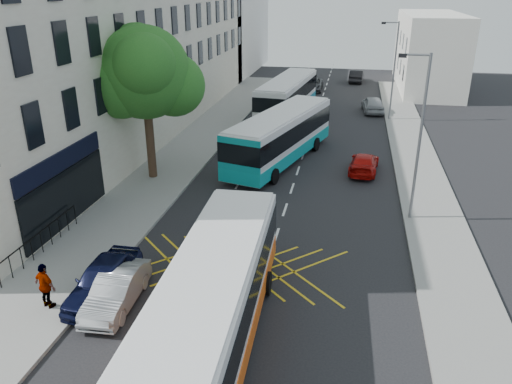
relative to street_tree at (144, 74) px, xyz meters
The scene contains 20 objects.
ground 18.33m from the street_tree, 60.38° to the right, with size 120.00×120.00×0.00m, color black.
pavement_left 6.22m from the street_tree, 73.47° to the left, with size 5.00×70.00×0.15m, color gray.
pavement_right 17.17m from the street_tree, ahead, with size 3.00×70.00×0.15m, color gray.
terrace_main 11.00m from the street_tree, 119.95° to the left, with size 8.30×45.00×13.50m.
terrace_far 40.43m from the street_tree, 97.81° to the left, with size 8.00×20.00×10.00m, color silver.
building_right 38.43m from the street_tree, 59.43° to the left, with size 6.00×18.00×8.00m, color silver.
street_tree is the anchor object (origin of this frame).
lamp_near 15.10m from the street_tree, 11.40° to the right, with size 1.45×0.15×8.00m.
lamp_far 22.57m from the street_tree, 49.19° to the left, with size 1.45×0.15×8.00m.
railings 11.22m from the street_tree, 97.02° to the right, with size 0.08×5.60×1.14m, color black, non-canonical shape.
bus_near 16.49m from the street_tree, 60.90° to the right, with size 3.10×11.38×3.18m.
bus_mid 9.65m from the street_tree, 33.06° to the left, with size 5.73×11.95×3.28m.
bus_far 18.51m from the street_tree, 70.67° to the left, with size 4.10×12.11×3.34m.
parked_car_blue 13.56m from the street_tree, 76.38° to the right, with size 1.72×4.27×1.45m, color black.
parked_car_silver 14.15m from the street_tree, 73.84° to the right, with size 1.35×3.86×1.27m, color #989C9F.
red_hatchback 14.27m from the street_tree, 15.99° to the left, with size 1.66×4.08×1.18m, color #AF0B07.
distant_car_grey 30.23m from the street_tree, 76.16° to the left, with size 2.21×4.79×1.33m, color #3E4146.
distant_car_silver 24.59m from the street_tree, 55.80° to the left, with size 1.74×4.32×1.47m, color #9C9FA3.
distant_car_dark 37.37m from the street_tree, 71.27° to the left, with size 1.52×4.36×1.44m, color black.
pedestrian_far 14.29m from the street_tree, 84.36° to the right, with size 1.03×0.43×1.76m, color gray.
Camera 1 is at (3.01, -11.61, 10.97)m, focal length 35.00 mm.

